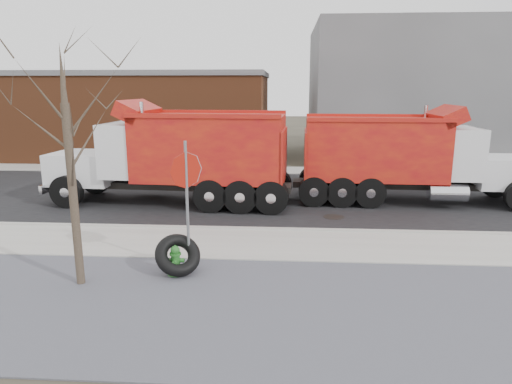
# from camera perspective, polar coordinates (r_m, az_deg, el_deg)

# --- Properties ---
(ground) EXTENTS (120.00, 120.00, 0.00)m
(ground) POSITION_cam_1_polar(r_m,az_deg,el_deg) (12.67, -2.57, -6.97)
(ground) COLOR #383328
(ground) RESTS_ON ground
(gravel_verge) EXTENTS (60.00, 5.00, 0.03)m
(gravel_verge) POSITION_cam_1_polar(r_m,az_deg,el_deg) (9.47, -4.97, -14.07)
(gravel_verge) COLOR slate
(gravel_verge) RESTS_ON ground
(sidewalk) EXTENTS (60.00, 2.50, 0.06)m
(sidewalk) POSITION_cam_1_polar(r_m,az_deg,el_deg) (12.89, -2.45, -6.47)
(sidewalk) COLOR #9E9B93
(sidewalk) RESTS_ON ground
(curb) EXTENTS (60.00, 0.15, 0.11)m
(curb) POSITION_cam_1_polar(r_m,az_deg,el_deg) (14.11, -1.88, -4.63)
(curb) COLOR #9E9B93
(curb) RESTS_ON ground
(road) EXTENTS (60.00, 9.40, 0.02)m
(road) POSITION_cam_1_polar(r_m,az_deg,el_deg) (18.69, -0.46, -0.38)
(road) COLOR black
(road) RESTS_ON ground
(far_sidewalk) EXTENTS (60.00, 2.00, 0.06)m
(far_sidewalk) POSITION_cam_1_polar(r_m,az_deg,el_deg) (24.25, 0.54, 2.75)
(far_sidewalk) COLOR #9E9B93
(far_sidewalk) RESTS_ON ground
(building_grey) EXTENTS (12.00, 10.00, 8.00)m
(building_grey) POSITION_cam_1_polar(r_m,az_deg,el_deg) (30.80, 18.57, 11.69)
(building_grey) COLOR slate
(building_grey) RESTS_ON ground
(building_brick) EXTENTS (20.20, 8.20, 5.30)m
(building_brick) POSITION_cam_1_polar(r_m,az_deg,el_deg) (31.03, -17.91, 9.24)
(building_brick) COLOR brown
(building_brick) RESTS_ON ground
(bare_tree) EXTENTS (3.20, 3.20, 5.20)m
(bare_tree) POSITION_cam_1_polar(r_m,az_deg,el_deg) (10.35, -22.47, 6.34)
(bare_tree) COLOR #382D23
(bare_tree) RESTS_ON ground
(fire_hydrant) EXTENTS (0.41, 0.40, 0.74)m
(fire_hydrant) POSITION_cam_1_polar(r_m,az_deg,el_deg) (10.92, -10.02, -8.60)
(fire_hydrant) COLOR #2D752C
(fire_hydrant) RESTS_ON ground
(truck_tire) EXTENTS (1.41, 1.36, 0.98)m
(truck_tire) POSITION_cam_1_polar(r_m,az_deg,el_deg) (10.94, -9.74, -7.77)
(truck_tire) COLOR black
(truck_tire) RESTS_ON ground
(stop_sign) EXTENTS (0.62, 0.63, 3.14)m
(stop_sign) POSITION_cam_1_polar(r_m,az_deg,el_deg) (10.60, -8.67, 0.82)
(stop_sign) COLOR gray
(stop_sign) RESTS_ON ground
(dump_truck_red_a) EXTENTS (9.01, 2.72, 3.62)m
(dump_truck_red_a) POSITION_cam_1_polar(r_m,az_deg,el_deg) (18.16, 18.12, 4.47)
(dump_truck_red_a) COLOR black
(dump_truck_red_a) RESTS_ON ground
(dump_truck_red_b) EXTENTS (9.16, 3.08, 3.81)m
(dump_truck_red_b) POSITION_cam_1_polar(r_m,az_deg,el_deg) (17.24, -9.61, 4.84)
(dump_truck_red_b) COLOR black
(dump_truck_red_b) RESTS_ON ground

